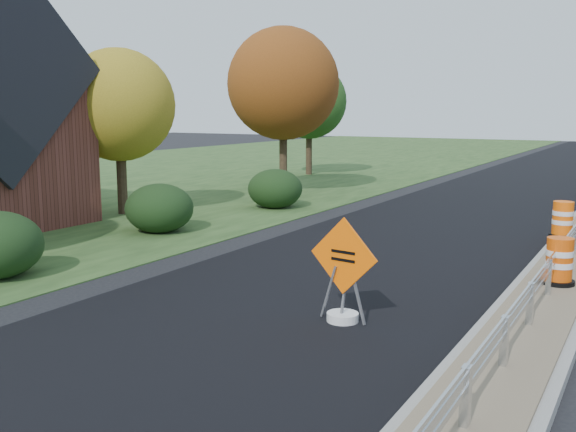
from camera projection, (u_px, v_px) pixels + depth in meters
The scene contains 11 objects.
ground at pixel (561, 282), 14.05m from camera, with size 140.00×140.00×0.00m, color black.
grass_verge_near at pixel (107, 180), 34.47m from camera, with size 30.00×120.00×0.03m, color #27431D.
milled_overlay at pixel (475, 207), 24.76m from camera, with size 7.20×120.00×0.01m, color black.
hedge_mid at pixel (159, 208), 19.62m from camera, with size 2.09×2.09×1.52m, color black.
hedge_north at pixel (275, 189), 24.49m from camera, with size 2.09×2.09×1.52m, color black.
tree_near_yellow at pixel (119, 105), 22.56m from camera, with size 3.96×3.96×5.88m.
tree_near_red at pixel (283, 84), 28.23m from camera, with size 4.95×4.95×7.35m.
tree_near_back at pixel (309, 101), 36.65m from camera, with size 4.29×4.29×6.37m.
caution_sign at pixel (343, 296), 11.32m from camera, with size 1.36×0.57×1.89m.
barrel_median_near at pixel (559, 262), 12.95m from camera, with size 0.65×0.65×0.96m.
barrel_median_mid at pixel (563, 220), 17.76m from camera, with size 0.68×0.68×1.00m.
Camera 1 is at (1.66, -14.79, 3.72)m, focal length 40.00 mm.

